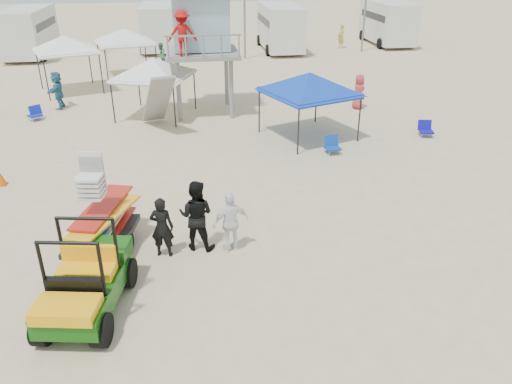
{
  "coord_description": "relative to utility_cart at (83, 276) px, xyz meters",
  "views": [
    {
      "loc": [
        -1.07,
        -8.44,
        6.93
      ],
      "look_at": [
        0.5,
        3.0,
        1.3
      ],
      "focal_mm": 35.0,
      "sensor_mm": 36.0,
      "label": 1
    }
  ],
  "objects": [
    {
      "name": "rv_far_right",
      "position": [
        18.43,
        31.15,
        0.87
      ],
      "size": [
        2.64,
        6.6,
        3.25
      ],
      "color": "silver",
      "rests_on": "ground"
    },
    {
      "name": "umbrella_b",
      "position": [
        -2.34,
        22.4,
        -0.02
      ],
      "size": [
        2.32,
        2.36,
        1.82
      ],
      "primitive_type": "imported",
      "rotation": [
        0.0,
        0.0,
        0.19
      ],
      "color": "gold",
      "rests_on": "ground"
    },
    {
      "name": "rv_mid_right",
      "position": [
        9.43,
        29.65,
        0.87
      ],
      "size": [
        2.64,
        7.0,
        3.25
      ],
      "color": "silver",
      "rests_on": "ground"
    },
    {
      "name": "rv_far_left",
      "position": [
        -8.57,
        29.65,
        0.87
      ],
      "size": [
        2.64,
        6.8,
        3.25
      ],
      "color": "silver",
      "rests_on": "ground"
    },
    {
      "name": "utility_cart",
      "position": [
        0.0,
        0.0,
        0.0
      ],
      "size": [
        1.73,
        2.8,
        1.99
      ],
      "color": "#0F4C0B",
      "rests_on": "ground"
    },
    {
      "name": "cone_near",
      "position": [
        -3.86,
        6.95,
        -0.68
      ],
      "size": [
        0.34,
        0.34,
        0.5
      ],
      "primitive_type": "cone",
      "color": "#EB5407",
      "rests_on": "ground"
    },
    {
      "name": "canopy_white_c",
      "position": [
        -1.17,
        22.28,
        1.71
      ],
      "size": [
        3.75,
        3.75,
        3.18
      ],
      "color": "black",
      "rests_on": "ground"
    },
    {
      "name": "beach_chair_a",
      "position": [
        -4.53,
        14.07,
        -0.61
      ],
      "size": [
        0.74,
        0.84,
        0.64
      ],
      "color": "#1021B0",
      "rests_on": "ground"
    },
    {
      "name": "canopy_blue",
      "position": [
        7.08,
        10.16,
        1.57
      ],
      "size": [
        3.96,
        3.96,
        3.04
      ],
      "color": "black",
      "rests_on": "ground"
    },
    {
      "name": "rv_mid_left",
      "position": [
        0.43,
        31.15,
        0.87
      ],
      "size": [
        2.65,
        6.5,
        3.25
      ],
      "color": "silver",
      "rests_on": "ground"
    },
    {
      "name": "man_right",
      "position": [
        3.22,
        2.04,
        -0.12
      ],
      "size": [
        1.02,
        0.65,
        1.61
      ],
      "primitive_type": "imported",
      "rotation": [
        0.0,
        0.0,
        3.43
      ],
      "color": "white",
      "rests_on": "ground"
    },
    {
      "name": "distant_beachgoers",
      "position": [
        2.62,
        19.26,
        -0.08
      ],
      "size": [
        18.77,
        16.82,
        1.79
      ],
      "color": "gold",
      "rests_on": "ground"
    },
    {
      "name": "beach_chair_b",
      "position": [
        7.6,
        8.29,
        -0.61
      ],
      "size": [
        0.6,
        0.65,
        0.64
      ],
      "color": "#0E3B99",
      "rests_on": "ground"
    },
    {
      "name": "beach_chair_c",
      "position": [
        11.92,
        9.61,
        -0.61
      ],
      "size": [
        0.63,
        0.68,
        0.64
      ],
      "color": "#0E0E97",
      "rests_on": "ground"
    },
    {
      "name": "man_mid",
      "position": [
        2.37,
        2.29,
        0.01
      ],
      "size": [
        1.08,
        0.95,
        1.87
      ],
      "primitive_type": "imported",
      "rotation": [
        0.0,
        0.0,
        2.83
      ],
      "color": "black",
      "rests_on": "ground"
    },
    {
      "name": "man_left",
      "position": [
        1.52,
        2.04,
        -0.13
      ],
      "size": [
        0.64,
        0.49,
        1.59
      ],
      "primitive_type": "imported",
      "rotation": [
        0.0,
        0.0,
        2.95
      ],
      "color": "black",
      "rests_on": "ground"
    },
    {
      "name": "ground",
      "position": [
        3.44,
        -0.34,
        -0.93
      ],
      "size": [
        140.0,
        140.0,
        0.0
      ],
      "primitive_type": "plane",
      "color": "beige",
      "rests_on": "ground"
    },
    {
      "name": "lifeguard_tower",
      "position": [
        2.99,
        14.37,
        2.87
      ],
      "size": [
        3.22,
        3.22,
        5.09
      ],
      "color": "gray",
      "rests_on": "ground"
    },
    {
      "name": "canopy_white_a",
      "position": [
        0.86,
        13.91,
        1.56
      ],
      "size": [
        3.8,
        3.8,
        3.03
      ],
      "color": "black",
      "rests_on": "ground"
    },
    {
      "name": "canopy_white_b",
      "position": [
        -3.86,
        18.99,
        1.87
      ],
      "size": [
        3.71,
        3.71,
        3.34
      ],
      "color": "black",
      "rests_on": "ground"
    },
    {
      "name": "surf_trailer",
      "position": [
        0.01,
        2.34,
        0.04
      ],
      "size": [
        1.74,
        2.72,
        2.38
      ],
      "color": "black",
      "rests_on": "ground"
    }
  ]
}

